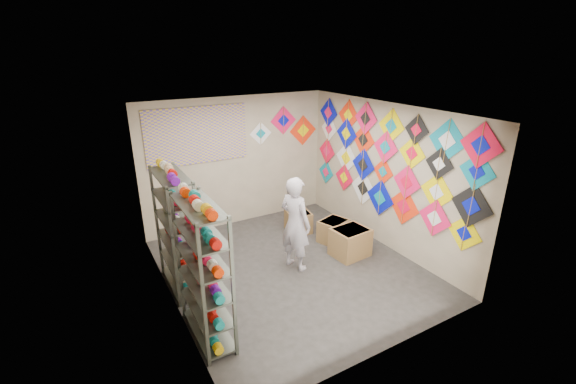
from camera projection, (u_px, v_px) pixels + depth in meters
ground at (292, 268)px, 6.67m from camera, size 4.50×4.50×0.00m
room_walls at (292, 179)px, 6.09m from camera, size 4.50×4.50×4.50m
shelf_rack_front at (204, 273)px, 4.82m from camera, size 0.40×1.10×1.90m
shelf_rack_back at (177, 232)px, 5.87m from camera, size 0.40×1.10×1.90m
string_spools at (188, 244)px, 5.31m from camera, size 0.12×2.36×0.12m
kite_wall_display at (387, 162)px, 6.99m from camera, size 0.06×4.28×2.11m
back_wall_kites at (287, 128)px, 8.35m from camera, size 1.64×0.02×0.91m
poster at (198, 136)px, 7.40m from camera, size 2.00×0.01×1.10m
shopkeeper at (295, 224)px, 6.45m from camera, size 0.85×0.77×1.64m
carton_a at (350, 242)px, 7.01m from camera, size 0.67×0.58×0.52m
carton_b at (333, 231)px, 7.55m from camera, size 0.65×0.59×0.44m
carton_c at (298, 221)px, 7.96m from camera, size 0.52×0.56×0.43m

